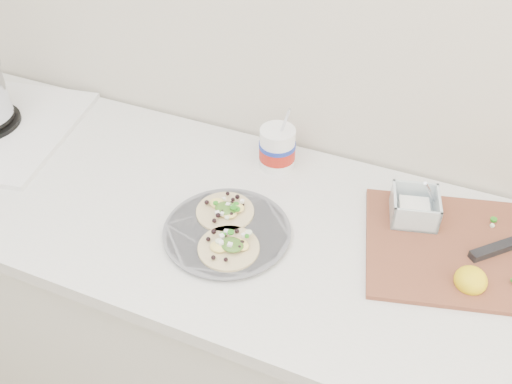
% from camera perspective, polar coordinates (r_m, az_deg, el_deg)
% --- Properties ---
extents(counter, '(2.44, 0.66, 0.90)m').
position_cam_1_polar(counter, '(1.71, -2.02, -13.00)').
color(counter, silver).
rests_on(counter, ground).
extents(taco_plate, '(0.29, 0.29, 0.04)m').
position_cam_1_polar(taco_plate, '(1.31, -2.94, -3.72)').
color(taco_plate, slate).
rests_on(taco_plate, counter).
extents(tub, '(0.10, 0.10, 0.21)m').
position_cam_1_polar(tub, '(1.47, 2.23, 4.70)').
color(tub, white).
rests_on(tub, counter).
extents(cutboard, '(0.56, 0.45, 0.08)m').
position_cam_1_polar(cutboard, '(1.36, 20.91, -4.75)').
color(cutboard, brown).
rests_on(cutboard, counter).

